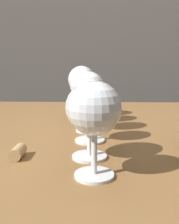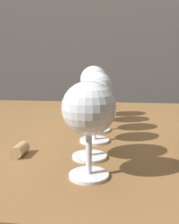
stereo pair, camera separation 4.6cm
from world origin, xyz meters
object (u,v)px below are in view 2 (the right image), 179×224
(wine_glass_amber, at_px, (94,80))
(cork, at_px, (20,150))
(wine_glass_pinot, at_px, (89,111))
(wine_glass_chardonnay, at_px, (97,89))
(wine_glass_port, at_px, (95,86))
(wine_glass_cabernet, at_px, (90,109))
(wine_glass_merlot, at_px, (95,98))

(wine_glass_amber, xyz_separation_m, cork, (-0.09, -0.38, -0.10))
(wine_glass_pinot, distance_m, cork, 0.18)
(wine_glass_pinot, distance_m, wine_glass_amber, 0.45)
(wine_glass_pinot, xyz_separation_m, cork, (-0.14, 0.07, -0.09))
(wine_glass_chardonnay, bearing_deg, wine_glass_pinot, -86.57)
(wine_glass_port, distance_m, cork, 0.32)
(wine_glass_chardonnay, distance_m, cork, 0.25)
(wine_glass_cabernet, xyz_separation_m, cork, (-0.13, -0.01, -0.08))
(wine_glass_cabernet, relative_size, wine_glass_port, 0.90)
(wine_glass_pinot, bearing_deg, cork, 151.71)
(wine_glass_amber, relative_size, cork, 3.82)
(wine_glass_cabernet, relative_size, cork, 3.23)
(wine_glass_chardonnay, relative_size, wine_glass_port, 0.99)
(wine_glass_cabernet, relative_size, wine_glass_chardonnay, 0.91)
(wine_glass_merlot, xyz_separation_m, wine_glass_amber, (-0.03, 0.27, 0.02))
(wine_glass_merlot, relative_size, wine_glass_port, 0.91)
(wine_glass_pinot, xyz_separation_m, wine_glass_merlot, (-0.01, 0.18, -0.01))
(wine_glass_cabernet, bearing_deg, cork, -177.72)
(wine_glass_merlot, height_order, wine_glass_chardonnay, wine_glass_chardonnay)
(wine_glass_merlot, distance_m, wine_glass_chardonnay, 0.09)
(wine_glass_port, bearing_deg, wine_glass_cabernet, -85.59)
(wine_glass_cabernet, relative_size, wine_glass_merlot, 0.99)
(wine_glass_port, bearing_deg, cork, -110.27)
(wine_glass_chardonnay, xyz_separation_m, wine_glass_amber, (-0.03, 0.18, 0.01))
(wine_glass_pinot, bearing_deg, wine_glass_merlot, 93.77)
(wine_glass_pinot, height_order, wine_glass_amber, wine_glass_amber)
(wine_glass_pinot, relative_size, wine_glass_chardonnay, 0.97)
(wine_glass_chardonnay, bearing_deg, cork, -122.02)
(wine_glass_merlot, bearing_deg, cork, -140.26)
(wine_glass_pinot, height_order, cork, wine_glass_pinot)
(wine_glass_chardonnay, height_order, wine_glass_amber, wine_glass_amber)
(wine_glass_pinot, relative_size, cork, 3.45)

